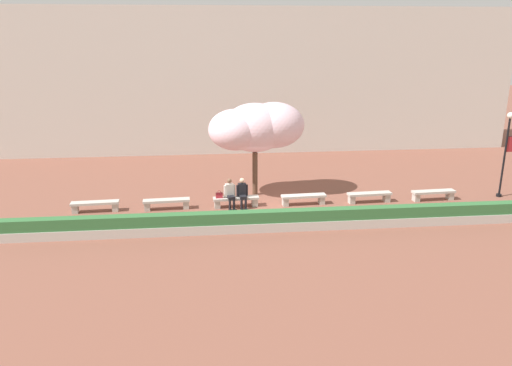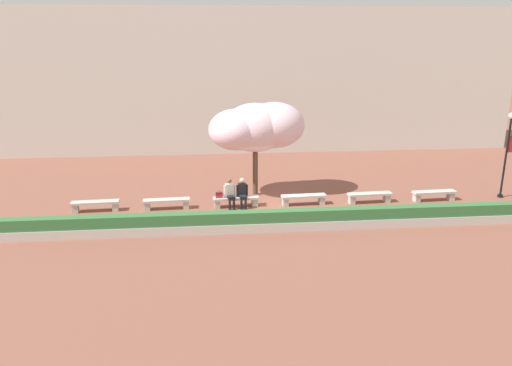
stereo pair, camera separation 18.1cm
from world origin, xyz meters
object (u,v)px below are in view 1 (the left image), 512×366
Objects in this scene: person_seated_left at (230,192)px; lamp_post_with_banner at (506,147)px; stone_bench_far_east at (433,194)px; stone_bench_center at (236,200)px; handbag at (219,195)px; stone_bench_near_west at (167,202)px; stone_bench_east_end at (369,196)px; stone_bench_west_end at (95,205)px; person_seated_right at (242,192)px; stone_bench_near_east at (304,198)px; cherry_tree_main at (256,127)px.

lamp_post_with_banner is at bearing 1.11° from person_seated_left.
lamp_post_with_banner is (3.29, 0.19, 2.05)m from stone_bench_far_east.
handbag reaches higher than stone_bench_center.
stone_bench_near_west and stone_bench_east_end have the same top height.
stone_bench_west_end is at bearing -180.00° from stone_bench_east_end.
stone_bench_center is at bearing 0.00° from stone_bench_near_west.
stone_bench_near_west is 1.55× the size of person_seated_right.
stone_bench_center is 2.98m from stone_bench_near_east.
stone_bench_center is 1.00× the size of stone_bench_east_end.
stone_bench_center is 0.48m from person_seated_right.
stone_bench_east_end is 1.55× the size of person_seated_right.
stone_bench_far_east is (2.98, -0.00, 0.00)m from stone_bench_east_end.
person_seated_left is (5.70, -0.05, 0.39)m from stone_bench_west_end.
stone_bench_east_end is 0.51× the size of lamp_post_with_banner.
cherry_tree_main reaches higher than stone_bench_near_east.
cherry_tree_main is (1.32, 1.72, 2.49)m from person_seated_left.
person_seated_left is 0.33× the size of lamp_post_with_banner.
handbag is (-9.66, -0.03, 0.27)m from stone_bench_far_east.
stone_bench_far_east is at bearing -0.00° from stone_bench_east_end.
person_seated_right is 12.07m from lamp_post_with_banner.
handbag reaches higher than stone_bench_far_east.
stone_bench_near_east is at bearing -0.00° from stone_bench_west_end.
lamp_post_with_banner reaches higher than handbag.
person_seated_left is at bearing -1.10° from stone_bench_near_west.
handbag is 3.58m from cherry_tree_main.
cherry_tree_main is at bearing 43.57° from handbag.
stone_bench_near_west is 15.35m from lamp_post_with_banner.
stone_bench_near_east is at bearing 1.13° from person_seated_right.
lamp_post_with_banner is at bearing -7.52° from cherry_tree_main.
handbag reaches higher than stone_bench_near_west.
handbag is (-0.72, -0.03, 0.27)m from stone_bench_center.
lamp_post_with_banner is (11.95, 0.24, 1.66)m from person_seated_right.
stone_bench_near_east is 2.98m from stone_bench_east_end.
handbag is (-0.46, 0.02, -0.12)m from person_seated_left.
cherry_tree_main is (-7.88, 1.66, 2.88)m from stone_bench_far_east.
stone_bench_near_west is at bearing 179.25° from handbag.
stone_bench_west_end is 1.00× the size of stone_bench_near_west.
person_seated_left is (-6.22, -0.05, 0.39)m from stone_bench_east_end.
stone_bench_far_east is 8.67m from person_seated_right.
lamp_post_with_banner is (11.18, -1.47, -0.83)m from cherry_tree_main.
stone_bench_near_east is 5.96m from stone_bench_far_east.
person_seated_right reaches higher than stone_bench_near_east.
lamp_post_with_banner reaches higher than stone_bench_far_east.
person_seated_left reaches higher than stone_bench_center.
stone_bench_east_end is (5.96, 0.00, 0.00)m from stone_bench_center.
stone_bench_near_east is 1.00× the size of stone_bench_east_end.
cherry_tree_main is (7.02, 1.66, 2.88)m from stone_bench_west_end.
stone_bench_near_east is 0.46× the size of cherry_tree_main.
stone_bench_far_east is 9.21m from person_seated_left.
stone_bench_near_west is at bearing -180.00° from stone_bench_far_east.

